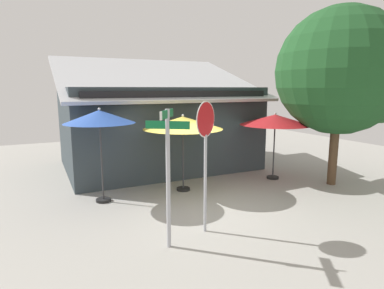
% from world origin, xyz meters
% --- Properties ---
extents(ground_plane, '(28.00, 28.00, 0.10)m').
position_xyz_m(ground_plane, '(0.00, 0.00, -0.05)').
color(ground_plane, '#9E9B93').
extents(cafe_building, '(7.97, 5.83, 4.73)m').
position_xyz_m(cafe_building, '(0.55, 5.43, 1.77)').
color(cafe_building, '#333D42').
rests_on(cafe_building, ground).
extents(street_sign_post, '(0.75, 0.80, 2.91)m').
position_xyz_m(street_sign_post, '(-1.78, -1.69, 1.80)').
color(street_sign_post, '#A8AAB2').
rests_on(street_sign_post, ground).
extents(stop_sign, '(0.69, 0.45, 3.04)m').
position_xyz_m(stop_sign, '(-0.74, -1.35, 2.13)').
color(stop_sign, '#A8AAB2').
rests_on(stop_sign, ground).
extents(patio_umbrella_royal_blue_left, '(2.02, 2.02, 2.78)m').
position_xyz_m(patio_umbrella_royal_blue_left, '(-2.49, 1.75, 2.49)').
color(patio_umbrella_royal_blue_left, black).
rests_on(patio_umbrella_royal_blue_left, ground).
extents(patio_umbrella_mustard_center, '(2.55, 2.55, 2.50)m').
position_xyz_m(patio_umbrella_mustard_center, '(0.08, 1.69, 2.22)').
color(patio_umbrella_mustard_center, black).
rests_on(patio_umbrella_mustard_center, ground).
extents(patio_umbrella_crimson_right, '(2.55, 2.55, 2.46)m').
position_xyz_m(patio_umbrella_crimson_right, '(3.66, 1.51, 2.18)').
color(patio_umbrella_crimson_right, black).
rests_on(patio_umbrella_crimson_right, ground).
extents(shade_tree, '(4.57, 4.19, 5.96)m').
position_xyz_m(shade_tree, '(5.28, -0.04, 3.78)').
color(shade_tree, brown).
rests_on(shade_tree, ground).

